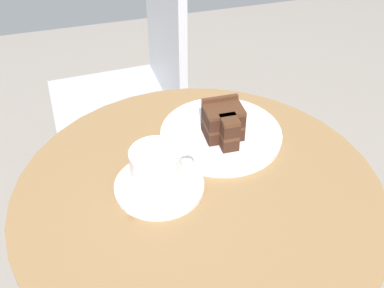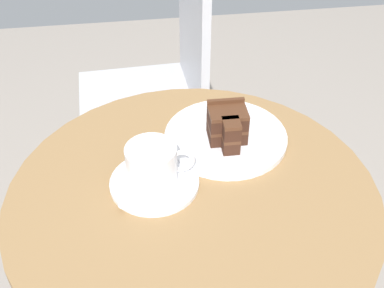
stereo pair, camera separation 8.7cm
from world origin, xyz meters
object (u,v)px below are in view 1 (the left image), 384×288
Objects in this scene: cake_plate at (221,134)px; cafe_chair at (138,82)px; teaspoon at (152,208)px; cake_slice at (224,123)px; napkin at (214,148)px; coffee_cup at (157,166)px; fork at (230,116)px; saucer at (159,186)px.

cake_plate is 0.62m from cafe_chair.
teaspoon is 0.24m from cake_plate.
cake_slice is 0.05m from napkin.
coffee_cup is at bearing -151.32° from napkin.
cake_plate is at bearing 4.51° from cafe_chair.
cake_slice reaches higher than fork.
cake_slice reaches higher than teaspoon.
teaspoon is 0.78m from cafe_chair.
coffee_cup is (-0.00, 0.01, 0.04)m from saucer.
fork is 0.59m from cafe_chair.
coffee_cup reaches higher than saucer.
coffee_cup is 0.23m from fork.
coffee_cup is at bearing 96.76° from saucer.
teaspoon is 0.46× the size of cake_plate.
fork reaches higher than cake_plate.
napkin is (0.15, 0.13, -0.01)m from teaspoon.
teaspoon is at bearing -137.20° from cake_plate.
coffee_cup is 0.17m from cake_slice.
cake_plate is (0.15, 0.11, 0.00)m from saucer.
fork is at bearing 59.94° from cake_slice.
saucer is 1.31× the size of coffee_cup.
cafe_chair is (0.10, 0.74, -0.23)m from teaspoon.
cafe_chair reaches higher than teaspoon.
coffee_cup reaches higher than cake_plate.
fork is 0.19× the size of cafe_chair.
teaspoon is 0.20m from napkin.
cafe_chair is at bearing 83.43° from coffee_cup.
cake_slice is at bearing -140.27° from teaspoon.
coffee_cup is at bearing -150.25° from cake_slice.
coffee_cup is 0.15× the size of cafe_chair.
saucer is at bearing -148.87° from napkin.
teaspoon is at bearing -141.99° from fork.
cake_slice is at bearing 4.27° from cafe_chair.
cafe_chair is (0.08, 0.68, -0.26)m from coffee_cup.
cafe_chair is (0.08, 0.68, -0.22)m from saucer.
napkin is at bearing 31.13° from saucer.
cake_plate is (0.17, 0.16, -0.01)m from teaspoon.
saucer is 0.04m from coffee_cup.
teaspoon is 0.69× the size of napkin.
fork reaches higher than napkin.
saucer is 0.14m from napkin.
cake_slice is at bearing 29.75° from coffee_cup.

